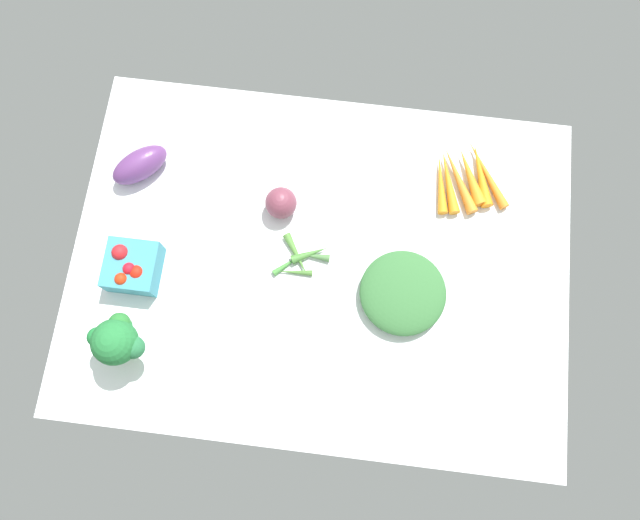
{
  "coord_description": "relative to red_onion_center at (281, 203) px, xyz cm",
  "views": [
    {
      "loc": [
        3.68,
        -30.26,
        120.37
      ],
      "look_at": [
        0.0,
        0.0,
        4.0
      ],
      "focal_mm": 32.75,
      "sensor_mm": 36.0,
      "label": 1
    }
  ],
  "objects": [
    {
      "name": "tablecloth",
      "position": [
        9.57,
        -10.95,
        -4.34
      ],
      "size": [
        104.0,
        76.0,
        2.0
      ],
      "primitive_type": "cube",
      "color": "white",
      "rests_on": "ground"
    },
    {
      "name": "red_onion_center",
      "position": [
        0.0,
        0.0,
        0.0
      ],
      "size": [
        6.67,
        6.67,
        6.67
      ],
      "primitive_type": "sphere",
      "color": "brown",
      "rests_on": "tablecloth"
    },
    {
      "name": "eggplant",
      "position": [
        -31.18,
        5.01,
        -0.26
      ],
      "size": [
        13.64,
        13.01,
        6.15
      ],
      "primitive_type": "ellipsoid",
      "rotation": [
        0.0,
        0.0,
        0.72
      ],
      "color": "#643674",
      "rests_on": "tablecloth"
    },
    {
      "name": "broccoli_head",
      "position": [
        -26.45,
        -32.6,
        4.77
      ],
      "size": [
        11.09,
        10.08,
        13.09
      ],
      "color": "#A4D280",
      "rests_on": "tablecloth"
    },
    {
      "name": "carrot_bunch",
      "position": [
        38.53,
        11.22,
        -2.08
      ],
      "size": [
        16.8,
        18.16,
        2.88
      ],
      "color": "orange",
      "rests_on": "tablecloth"
    },
    {
      "name": "okra_pile",
      "position": [
        5.84,
        -10.65,
        -2.49
      ],
      "size": [
        11.65,
        9.55,
        1.99
      ],
      "color": "#4D8236",
      "rests_on": "tablecloth"
    },
    {
      "name": "berry_basket",
      "position": [
        -28.3,
        -17.25,
        -0.06
      ],
      "size": [
        10.46,
        10.46,
        7.18
      ],
      "color": "teal",
      "rests_on": "tablecloth"
    },
    {
      "name": "leafy_greens_clump",
      "position": [
        27.12,
        -15.81,
        -1.03
      ],
      "size": [
        22.03,
        22.08,
        4.62
      ],
      "primitive_type": "ellipsoid",
      "rotation": [
        0.0,
        0.0,
        5.99
      ],
      "color": "#366E38",
      "rests_on": "tablecloth"
    }
  ]
}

